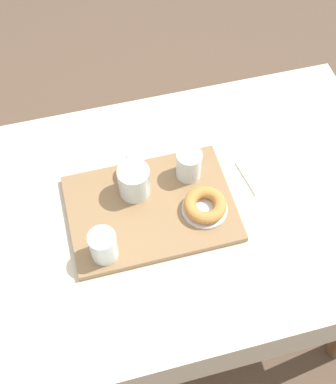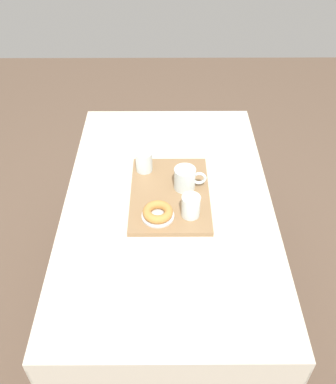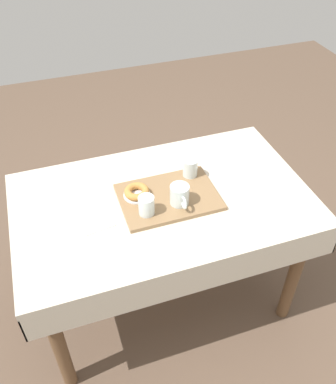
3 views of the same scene
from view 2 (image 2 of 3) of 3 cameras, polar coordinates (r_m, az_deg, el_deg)
ground_plane at (r=2.28m, az=0.01°, el=-15.16°), size 6.00×6.00×0.00m
dining_table at (r=1.77m, az=0.01°, el=-3.61°), size 1.36×0.82×0.76m
serving_tray at (r=1.71m, az=0.25°, el=-0.29°), size 0.44×0.31×0.02m
tea_mug_left at (r=1.70m, az=2.33°, el=1.75°), size 0.09×0.13×0.09m
water_glass_near at (r=1.58m, az=3.07°, el=-2.03°), size 0.07×0.07×0.09m
water_glass_far at (r=1.79m, az=-3.22°, el=4.00°), size 0.07×0.07×0.09m
donut_plate_left at (r=1.60m, az=-1.36°, el=-3.21°), size 0.12×0.12×0.01m
sugar_donut_left at (r=1.58m, az=-1.38°, el=-2.69°), size 0.11×0.11×0.03m
paper_napkin at (r=1.47m, az=1.96°, el=-9.53°), size 0.15×0.14×0.01m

